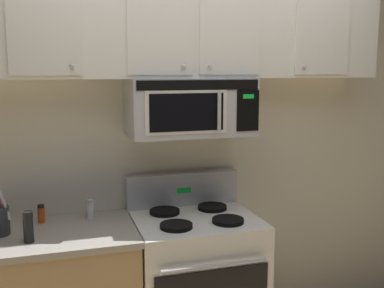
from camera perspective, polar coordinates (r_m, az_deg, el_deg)
back_wall at (r=3.11m, az=-1.63°, el=0.85°), size 5.20×0.10×2.70m
stove_range at (r=3.04m, az=0.38°, el=-16.85°), size 0.76×0.69×1.12m
over_range_microwave at (r=2.85m, az=-0.31°, el=4.63°), size 0.76×0.43×0.35m
upper_cabinets at (r=2.88m, az=-0.49°, el=13.64°), size 2.50×0.36×0.55m
salt_shaker at (r=2.92m, az=-12.49°, el=-7.86°), size 0.04×0.04×0.12m
pepper_mill at (r=2.61m, az=-19.60°, el=-9.64°), size 0.05×0.05×0.17m
spice_jar at (r=2.91m, az=-18.16°, el=-8.21°), size 0.04×0.04×0.11m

